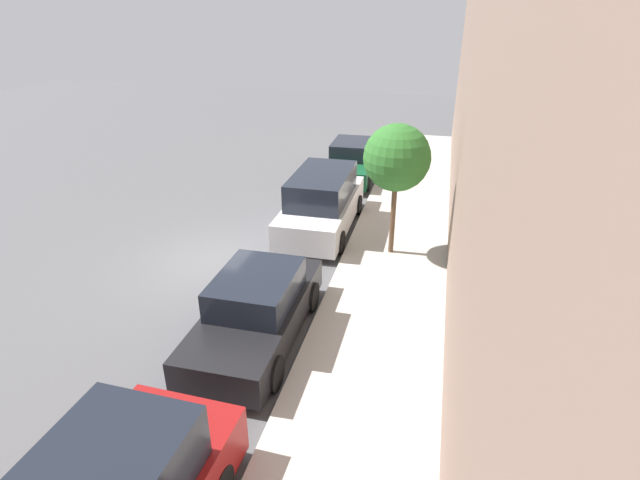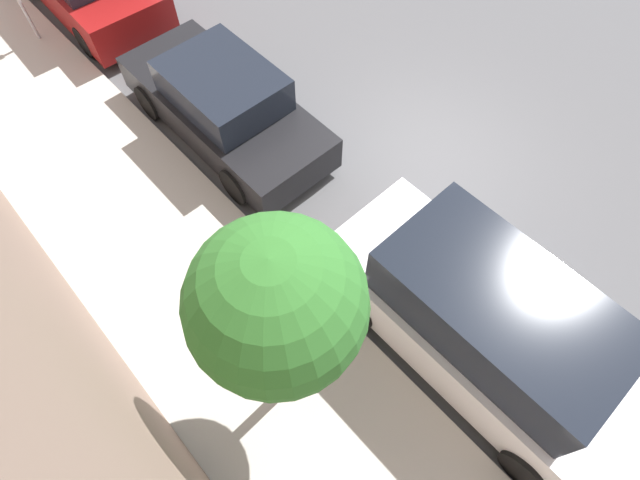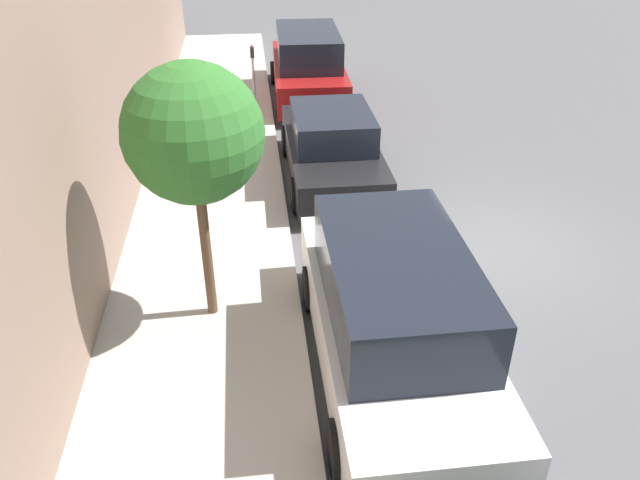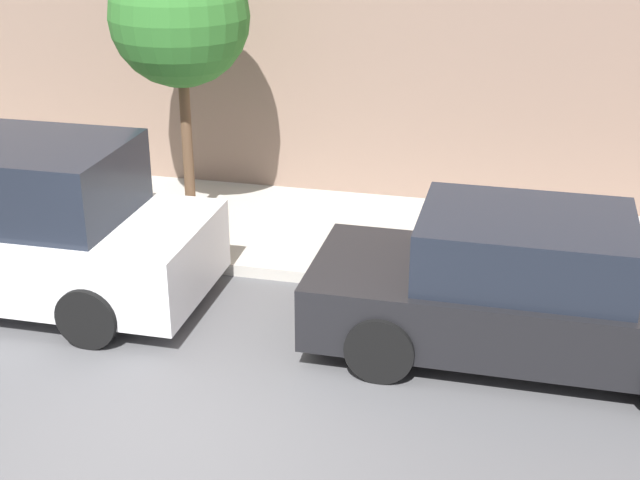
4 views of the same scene
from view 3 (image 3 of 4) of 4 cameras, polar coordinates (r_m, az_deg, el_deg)
The scene contains 7 objects.
ground_plane at distance 11.54m, azimuth 15.11°, elevation -0.35°, with size 60.00×60.00×0.00m, color #515154.
sidewalk at distance 10.79m, azimuth -10.22°, elevation -1.59°, with size 2.91×32.00×0.15m.
parked_minivan_nearest at distance 18.29m, azimuth -1.09°, elevation 15.60°, with size 2.04×4.95×1.90m.
parked_sedan_second at distance 13.22m, azimuth 1.05°, elevation 8.46°, with size 1.92×4.51×1.54m.
parked_minivan_third at distance 8.00m, azimuth 6.78°, elevation -6.90°, with size 2.02×4.91×1.90m.
parking_meter_near at distance 17.74m, azimuth -6.15°, elevation 15.46°, with size 0.11×0.15×1.51m.
street_tree at distance 8.07m, azimuth -11.50°, elevation 9.43°, with size 1.80×1.80×3.69m.
Camera 3 is at (4.07, 9.09, 5.82)m, focal length 35.00 mm.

